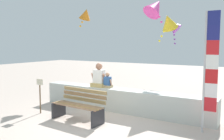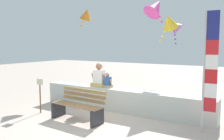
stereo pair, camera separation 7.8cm
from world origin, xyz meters
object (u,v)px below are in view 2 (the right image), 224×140
(kite_orange, at_px, (86,14))
(kite_purple, at_px, (174,26))
(person_child, at_px, (108,82))
(kite_yellow, at_px, (169,22))
(kite_magenta, at_px, (156,7))
(sign_post, at_px, (40,93))
(park_bench, at_px, (79,106))
(flag_banner, at_px, (208,67))
(person_adult, at_px, (99,78))

(kite_orange, relative_size, kite_purple, 0.82)
(person_child, distance_m, kite_yellow, 3.47)
(kite_magenta, height_order, sign_post, kite_magenta)
(kite_purple, relative_size, sign_post, 1.00)
(kite_purple, relative_size, kite_magenta, 1.04)
(kite_orange, xyz_separation_m, kite_magenta, (3.51, -0.60, -0.03))
(park_bench, height_order, sign_post, sign_post)
(kite_orange, bearing_deg, kite_magenta, -9.70)
(flag_banner, bearing_deg, person_child, 168.94)
(kite_yellow, bearing_deg, flag_banner, -56.63)
(park_bench, relative_size, sign_post, 1.50)
(sign_post, bearing_deg, person_adult, 52.10)
(kite_yellow, distance_m, kite_magenta, 1.16)
(flag_banner, bearing_deg, park_bench, -166.06)
(kite_orange, bearing_deg, kite_yellow, 7.34)
(person_child, bearing_deg, sign_post, -134.99)
(kite_purple, distance_m, sign_post, 5.93)
(flag_banner, distance_m, kite_magenta, 3.53)
(park_bench, height_order, kite_purple, kite_purple)
(park_bench, xyz_separation_m, kite_purple, (1.19, 4.72, 2.49))
(kite_magenta, bearing_deg, sign_post, -131.33)
(person_adult, distance_m, kite_yellow, 3.54)
(person_child, xyz_separation_m, sign_post, (-1.53, -1.53, -0.27))
(kite_yellow, xyz_separation_m, sign_post, (-2.73, -4.03, -2.36))
(kite_magenta, bearing_deg, flag_banner, -43.30)
(kite_purple, xyz_separation_m, kite_magenta, (-0.08, -1.83, 0.55))
(person_adult, height_order, kite_orange, kite_orange)
(sign_post, bearing_deg, flag_banner, 10.53)
(park_bench, xyz_separation_m, kite_yellow, (1.24, 3.96, 2.60))
(person_child, bearing_deg, park_bench, -91.34)
(person_child, distance_m, flag_banner, 3.41)
(person_adult, distance_m, flag_banner, 3.71)
(park_bench, bearing_deg, kite_yellow, 72.64)
(kite_magenta, bearing_deg, park_bench, -110.98)
(kite_orange, bearing_deg, park_bench, -55.49)
(flag_banner, height_order, kite_purple, kite_purple)
(kite_orange, bearing_deg, person_child, -39.84)
(person_adult, bearing_deg, flag_banner, -10.03)
(kite_purple, height_order, kite_magenta, kite_magenta)
(kite_yellow, bearing_deg, kite_magenta, -96.90)
(person_adult, relative_size, kite_orange, 0.91)
(park_bench, bearing_deg, kite_magenta, 69.02)
(kite_yellow, height_order, kite_magenta, kite_magenta)
(person_child, distance_m, sign_post, 2.18)
(kite_yellow, relative_size, sign_post, 1.06)
(park_bench, xyz_separation_m, sign_post, (-1.50, -0.07, 0.24))
(flag_banner, distance_m, kite_purple, 4.61)
(kite_purple, bearing_deg, park_bench, -104.17)
(flag_banner, bearing_deg, sign_post, -169.47)
(person_child, height_order, flag_banner, flag_banner)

